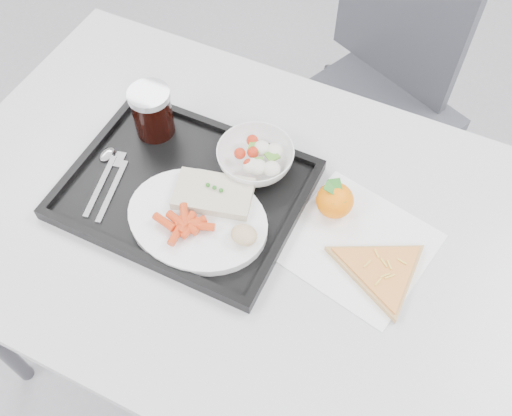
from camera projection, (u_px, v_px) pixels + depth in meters
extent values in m
cube|color=silver|center=(236.00, 217.00, 1.11)|extent=(1.20, 0.80, 0.03)
cylinder|color=#47474C|center=(131.00, 135.00, 1.72)|extent=(0.04, 0.04, 0.72)
cylinder|color=#47474C|center=(488.00, 273.00, 1.46)|extent=(0.04, 0.04, 0.72)
cube|color=#37393F|center=(364.00, 120.00, 1.63)|extent=(0.55, 0.55, 0.04)
cube|color=#37393F|center=(403.00, 8.00, 1.52)|extent=(0.40, 0.20, 0.46)
cylinder|color=#47474C|center=(278.00, 191.00, 1.78)|extent=(0.03, 0.03, 0.43)
cylinder|color=#47474C|center=(388.00, 234.00, 1.69)|extent=(0.03, 0.03, 0.43)
cylinder|color=#47474C|center=(322.00, 115.00, 1.96)|extent=(0.03, 0.03, 0.43)
cylinder|color=#47474C|center=(423.00, 150.00, 1.87)|extent=(0.03, 0.03, 0.43)
cube|color=black|center=(185.00, 191.00, 1.11)|extent=(0.45, 0.35, 0.01)
cube|color=black|center=(225.00, 129.00, 1.19)|extent=(0.45, 0.02, 0.01)
cube|color=black|center=(138.00, 255.00, 1.02)|extent=(0.45, 0.02, 0.01)
cube|color=black|center=(287.00, 228.00, 1.05)|extent=(0.02, 0.32, 0.01)
cube|color=black|center=(92.00, 149.00, 1.16)|extent=(0.02, 0.32, 0.01)
cylinder|color=white|center=(198.00, 220.00, 1.06)|extent=(0.27, 0.27, 0.02)
cube|color=beige|center=(214.00, 194.00, 1.07)|extent=(0.16, 0.12, 0.02)
sphere|color=#236B1C|center=(208.00, 185.00, 1.06)|extent=(0.01, 0.01, 0.01)
sphere|color=#236B1C|center=(214.00, 188.00, 1.06)|extent=(0.01, 0.01, 0.01)
sphere|color=#236B1C|center=(221.00, 190.00, 1.06)|extent=(0.01, 0.01, 0.01)
ellipsoid|color=#F1BD8D|center=(244.00, 235.00, 1.01)|extent=(0.06, 0.05, 0.03)
imported|color=white|center=(255.00, 158.00, 1.12)|extent=(0.15, 0.15, 0.05)
cylinder|color=black|center=(153.00, 114.00, 1.15)|extent=(0.08, 0.08, 0.10)
cylinder|color=#A5A8AD|center=(149.00, 95.00, 1.11)|extent=(0.08, 0.08, 0.01)
cube|color=silver|center=(100.00, 186.00, 1.11)|extent=(0.04, 0.15, 0.00)
ellipsoid|color=silver|center=(107.00, 154.00, 1.15)|extent=(0.03, 0.04, 0.01)
cube|color=silver|center=(112.00, 191.00, 1.10)|extent=(0.04, 0.15, 0.00)
cube|color=silver|center=(119.00, 160.00, 1.15)|extent=(0.03, 0.04, 0.00)
cube|color=white|center=(357.00, 245.00, 1.05)|extent=(0.29, 0.29, 0.00)
ellipsoid|color=orange|center=(335.00, 200.00, 1.07)|extent=(0.08, 0.08, 0.07)
cube|color=#236B1C|center=(337.00, 191.00, 1.04)|extent=(0.05, 0.05, 0.02)
cube|color=#236B1C|center=(337.00, 191.00, 1.04)|extent=(0.05, 0.02, 0.02)
cylinder|color=tan|center=(381.00, 271.00, 1.01)|extent=(0.22, 0.22, 0.01)
cylinder|color=#B73D07|center=(382.00, 269.00, 1.01)|extent=(0.19, 0.19, 0.00)
cube|color=#EABC47|center=(389.00, 265.00, 1.01)|extent=(0.01, 0.02, 0.00)
cube|color=#EABC47|center=(384.00, 263.00, 1.01)|extent=(0.02, 0.01, 0.00)
cube|color=#EABC47|center=(377.00, 253.00, 1.02)|extent=(0.01, 0.02, 0.00)
cube|color=#EABC47|center=(385.00, 275.00, 1.00)|extent=(0.02, 0.02, 0.00)
cube|color=#EABC47|center=(390.00, 277.00, 1.00)|extent=(0.02, 0.02, 0.00)
cube|color=#EABC47|center=(378.00, 282.00, 0.99)|extent=(0.01, 0.02, 0.00)
cube|color=#EABC47|center=(367.00, 264.00, 1.01)|extent=(0.01, 0.02, 0.00)
cube|color=#EABC47|center=(402.00, 261.00, 1.01)|extent=(0.02, 0.01, 0.00)
cylinder|color=red|center=(176.00, 234.00, 1.01)|extent=(0.02, 0.05, 0.02)
cylinder|color=red|center=(194.00, 224.00, 1.03)|extent=(0.04, 0.05, 0.02)
cylinder|color=red|center=(188.00, 225.00, 1.02)|extent=(0.05, 0.03, 0.02)
cylinder|color=red|center=(177.00, 220.00, 1.03)|extent=(0.05, 0.03, 0.02)
cylinder|color=red|center=(184.00, 215.00, 1.03)|extent=(0.04, 0.05, 0.02)
cylinder|color=red|center=(164.00, 222.00, 1.03)|extent=(0.05, 0.02, 0.02)
cylinder|color=red|center=(202.00, 226.00, 1.03)|extent=(0.05, 0.03, 0.02)
cylinder|color=red|center=(188.00, 223.00, 1.03)|extent=(0.05, 0.04, 0.02)
cylinder|color=red|center=(187.00, 223.00, 1.03)|extent=(0.02, 0.05, 0.02)
cylinder|color=red|center=(190.00, 228.00, 1.02)|extent=(0.02, 0.05, 0.02)
sphere|color=red|center=(240.00, 154.00, 1.11)|extent=(0.02, 0.02, 0.02)
sphere|color=red|center=(253.00, 152.00, 1.11)|extent=(0.02, 0.02, 0.02)
sphere|color=red|center=(252.00, 140.00, 1.13)|extent=(0.02, 0.02, 0.02)
sphere|color=red|center=(249.00, 164.00, 1.10)|extent=(0.02, 0.02, 0.02)
ellipsoid|color=silver|center=(251.00, 166.00, 1.10)|extent=(0.03, 0.03, 0.03)
ellipsoid|color=silver|center=(258.00, 167.00, 1.10)|extent=(0.03, 0.03, 0.03)
ellipsoid|color=silver|center=(274.00, 151.00, 1.12)|extent=(0.03, 0.03, 0.03)
ellipsoid|color=silver|center=(262.00, 148.00, 1.12)|extent=(0.03, 0.03, 0.03)
ellipsoid|color=silver|center=(272.00, 169.00, 1.09)|extent=(0.03, 0.03, 0.03)
cube|color=#518F29|center=(272.00, 156.00, 1.10)|extent=(0.03, 0.03, 0.00)
cube|color=#518F29|center=(258.00, 163.00, 1.09)|extent=(0.03, 0.03, 0.00)
cube|color=#518F29|center=(254.00, 147.00, 1.12)|extent=(0.03, 0.03, 0.00)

